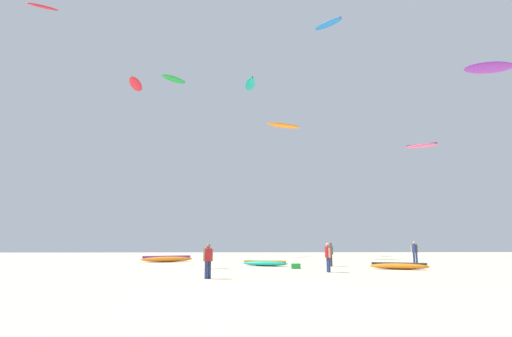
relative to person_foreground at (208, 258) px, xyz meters
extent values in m
plane|color=beige|center=(2.50, -6.00, -0.91)|extent=(120.00, 120.00, 0.00)
cylinder|color=navy|center=(0.07, 0.06, -0.53)|extent=(0.14, 0.14, 0.77)
cylinder|color=navy|center=(-0.07, -0.06, -0.53)|extent=(0.14, 0.14, 0.77)
cylinder|color=#B21E23|center=(0.00, 0.00, 0.15)|extent=(0.35, 0.35, 0.58)
cylinder|color=#936B4C|center=(0.16, 0.13, 0.12)|extent=(0.10, 0.10, 0.53)
cylinder|color=#936B4C|center=(-0.16, -0.13, 0.12)|extent=(0.10, 0.10, 0.53)
sphere|color=#936B4C|center=(0.00, 0.00, 0.54)|extent=(0.21, 0.21, 0.21)
cylinder|color=navy|center=(6.29, 4.00, -0.51)|extent=(0.15, 0.15, 0.79)
cylinder|color=navy|center=(6.32, 3.82, -0.51)|extent=(0.15, 0.15, 0.79)
cylinder|color=#B21E23|center=(6.31, 3.91, 0.18)|extent=(0.36, 0.36, 0.59)
cylinder|color=tan|center=(6.27, 4.12, 0.15)|extent=(0.11, 0.11, 0.54)
cylinder|color=tan|center=(6.34, 3.70, 0.15)|extent=(0.11, 0.11, 0.54)
sphere|color=tan|center=(6.31, 3.91, 0.59)|extent=(0.21, 0.21, 0.21)
cylinder|color=#2D2D33|center=(7.68, 9.69, -0.51)|extent=(0.15, 0.15, 0.80)
cylinder|color=#2D2D33|center=(7.71, 9.51, -0.51)|extent=(0.15, 0.15, 0.80)
cylinder|color=teal|center=(7.69, 9.60, 0.19)|extent=(0.37, 0.37, 0.60)
cylinder|color=brown|center=(7.66, 9.81, 0.16)|extent=(0.11, 0.11, 0.55)
cylinder|color=brown|center=(7.73, 9.39, 0.16)|extent=(0.11, 0.11, 0.55)
sphere|color=brown|center=(7.69, 9.60, 0.60)|extent=(0.22, 0.22, 0.22)
cylinder|color=navy|center=(15.25, 13.55, -0.48)|extent=(0.16, 0.16, 0.86)
cylinder|color=navy|center=(15.44, 13.48, -0.48)|extent=(0.16, 0.16, 0.86)
cylinder|color=navy|center=(15.34, 13.52, 0.27)|extent=(0.39, 0.39, 0.64)
cylinder|color=tan|center=(15.13, 13.60, 0.24)|extent=(0.11, 0.11, 0.59)
cylinder|color=tan|center=(15.56, 13.43, 0.24)|extent=(0.11, 0.11, 0.59)
sphere|color=tan|center=(15.34, 13.52, 0.71)|extent=(0.23, 0.23, 0.23)
ellipsoid|color=#19B29E|center=(3.13, 10.10, -0.72)|extent=(3.48, 2.32, 0.39)
cylinder|color=orange|center=(3.13, 10.10, -0.57)|extent=(2.89, 1.47, 0.15)
ellipsoid|color=orange|center=(-4.86, 16.54, -0.66)|extent=(4.59, 3.13, 0.47)
cylinder|color=purple|center=(-4.86, 16.54, -0.46)|extent=(3.80, 2.01, 0.20)
ellipsoid|color=orange|center=(11.11, 6.16, -0.72)|extent=(3.60, 2.33, 0.43)
cylinder|color=#2D2D33|center=(11.11, 6.16, -0.56)|extent=(3.00, 1.44, 0.15)
cube|color=green|center=(4.92, 7.12, -0.75)|extent=(0.56, 0.36, 0.32)
ellipsoid|color=red|center=(-9.16, 19.40, 16.28)|extent=(1.04, 3.49, 0.78)
cylinder|color=yellow|center=(-9.16, 19.40, 16.43)|extent=(0.17, 3.21, 0.15)
ellipsoid|color=#E5598C|center=(24.22, 29.78, 12.81)|extent=(3.98, 3.02, 0.48)
cylinder|color=#2D2D33|center=(24.22, 29.78, 12.99)|extent=(3.21, 2.04, 0.17)
ellipsoid|color=purple|center=(20.95, 10.29, 14.32)|extent=(3.83, 1.78, 0.91)
ellipsoid|color=#19B29E|center=(2.53, 33.84, 22.48)|extent=(1.93, 4.55, 0.93)
cylinder|color=#2D2D33|center=(2.53, 33.84, 22.68)|extent=(0.79, 4.03, 0.19)
ellipsoid|color=orange|center=(6.08, 23.68, 13.44)|extent=(4.17, 2.54, 0.42)
ellipsoid|color=green|center=(-7.73, 32.03, 22.29)|extent=(3.41, 3.34, 0.63)
ellipsoid|color=blue|center=(10.16, 18.28, 22.59)|extent=(2.89, 2.97, 0.35)
cylinder|color=#2D2D33|center=(10.16, 18.28, 22.74)|extent=(2.15, 2.25, 0.14)
ellipsoid|color=red|center=(-13.76, 9.56, 18.38)|extent=(2.26, 1.52, 0.45)
camera|label=1|loc=(1.52, -18.50, 0.64)|focal=27.98mm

